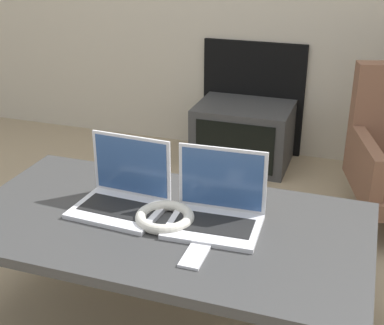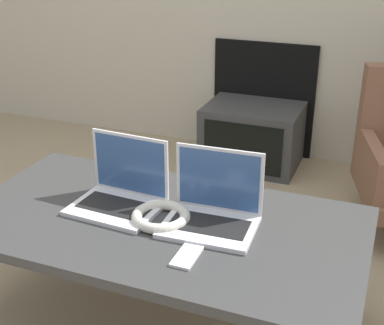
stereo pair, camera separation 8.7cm
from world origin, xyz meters
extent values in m
cube|color=black|center=(-0.09, 1.87, 0.36)|extent=(0.65, 0.03, 0.72)
cube|color=#333333|center=(0.00, 0.11, 0.42)|extent=(1.40, 0.74, 0.04)
cylinder|color=#333333|center=(-0.66, 0.44, 0.20)|extent=(0.04, 0.04, 0.40)
cylinder|color=#333333|center=(0.66, 0.44, 0.20)|extent=(0.04, 0.04, 0.40)
cube|color=silver|center=(-0.18, 0.11, 0.45)|extent=(0.32, 0.25, 0.02)
cube|color=black|center=(-0.18, 0.11, 0.46)|extent=(0.27, 0.14, 0.00)
cube|color=silver|center=(-0.17, 0.23, 0.57)|extent=(0.31, 0.03, 0.23)
cube|color=#2D4C7F|center=(-0.17, 0.22, 0.57)|extent=(0.28, 0.02, 0.21)
cube|color=silver|center=(0.18, 0.11, 0.45)|extent=(0.32, 0.25, 0.02)
cube|color=black|center=(0.18, 0.11, 0.46)|extent=(0.27, 0.14, 0.00)
cube|color=silver|center=(0.17, 0.23, 0.57)|extent=(0.31, 0.02, 0.23)
cube|color=#2D4C7F|center=(0.17, 0.22, 0.57)|extent=(0.28, 0.02, 0.21)
torus|color=beige|center=(0.01, 0.10, 0.46)|extent=(0.20, 0.20, 0.04)
cube|color=silver|center=(0.17, -0.07, 0.44)|extent=(0.07, 0.14, 0.01)
cube|color=#383838|center=(-0.09, 1.64, 0.19)|extent=(0.57, 0.43, 0.38)
cube|color=black|center=(-0.09, 1.42, 0.19)|extent=(0.47, 0.01, 0.29)
cube|color=brown|center=(0.63, 1.08, 0.36)|extent=(0.19, 0.51, 0.20)
cylinder|color=#4C3828|center=(0.65, 0.91, 0.09)|extent=(0.04, 0.04, 0.18)
cylinder|color=#4C3828|center=(0.65, 1.38, 0.09)|extent=(0.04, 0.04, 0.18)
camera|label=1|loc=(0.61, -1.37, 1.37)|focal=50.00mm
camera|label=2|loc=(0.69, -1.34, 1.37)|focal=50.00mm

